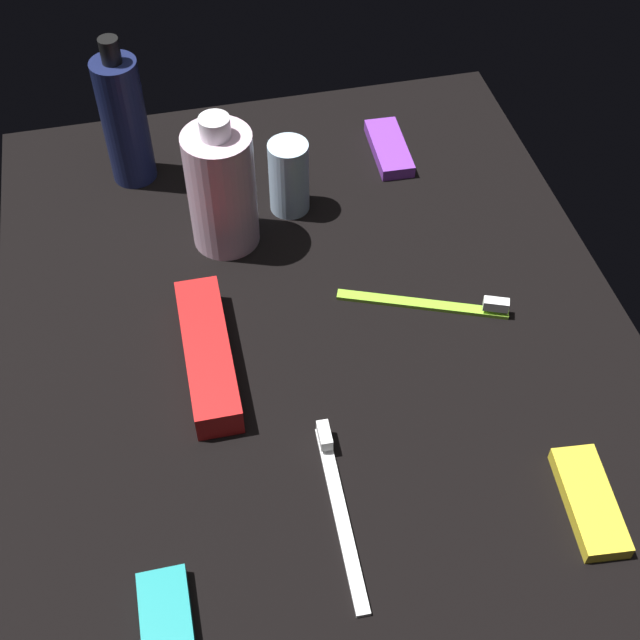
% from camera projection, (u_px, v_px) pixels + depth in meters
% --- Properties ---
extents(ground_plane, '(0.84, 0.64, 0.01)m').
position_uv_depth(ground_plane, '(320.00, 343.00, 0.88)').
color(ground_plane, black).
extents(lotion_bottle, '(0.05, 0.05, 0.18)m').
position_uv_depth(lotion_bottle, '(124.00, 120.00, 0.98)').
color(lotion_bottle, '#171E46').
rests_on(lotion_bottle, ground_plane).
extents(bodywash_bottle, '(0.07, 0.07, 0.16)m').
position_uv_depth(bodywash_bottle, '(222.00, 188.00, 0.92)').
color(bodywash_bottle, silver).
rests_on(bodywash_bottle, ground_plane).
extents(deodorant_stick, '(0.05, 0.05, 0.09)m').
position_uv_depth(deodorant_stick, '(289.00, 177.00, 0.97)').
color(deodorant_stick, silver).
rests_on(deodorant_stick, ground_plane).
extents(toothbrush_lime, '(0.08, 0.17, 0.02)m').
position_uv_depth(toothbrush_lime, '(433.00, 303.00, 0.90)').
color(toothbrush_lime, '#8CD133').
rests_on(toothbrush_lime, ground_plane).
extents(toothbrush_white, '(0.18, 0.02, 0.02)m').
position_uv_depth(toothbrush_white, '(338.00, 502.00, 0.75)').
color(toothbrush_white, white).
rests_on(toothbrush_white, ground_plane).
extents(toothpaste_box_red, '(0.18, 0.05, 0.03)m').
position_uv_depth(toothpaste_box_red, '(208.00, 354.00, 0.84)').
color(toothpaste_box_red, red).
rests_on(toothpaste_box_red, ground_plane).
extents(snack_bar_yellow, '(0.11, 0.05, 0.01)m').
position_uv_depth(snack_bar_yellow, '(589.00, 501.00, 0.74)').
color(snack_bar_yellow, yellow).
rests_on(snack_bar_yellow, ground_plane).
extents(snack_bar_purple, '(0.11, 0.04, 0.01)m').
position_uv_depth(snack_bar_purple, '(389.00, 148.00, 1.06)').
color(snack_bar_purple, purple).
rests_on(snack_bar_purple, ground_plane).
extents(snack_bar_teal, '(0.10, 0.04, 0.01)m').
position_uv_depth(snack_bar_teal, '(168.00, 634.00, 0.67)').
color(snack_bar_teal, teal).
rests_on(snack_bar_teal, ground_plane).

